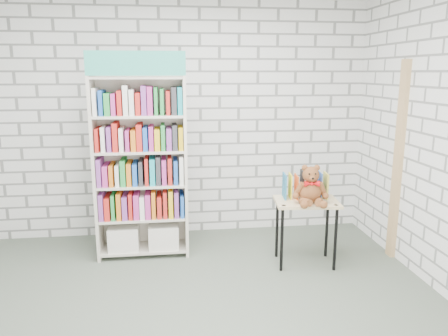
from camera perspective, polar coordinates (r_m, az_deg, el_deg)
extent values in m
plane|color=#4B5547|center=(3.81, -4.07, -18.75)|extent=(4.50, 4.50, 0.00)
cube|color=silver|center=(5.29, -5.61, 6.17)|extent=(4.50, 0.02, 2.80)
cube|color=silver|center=(1.39, 0.06, -11.84)|extent=(4.50, 0.02, 2.80)
cube|color=beige|center=(4.78, -16.36, -0.21)|extent=(0.03, 0.38, 1.94)
cube|color=beige|center=(4.72, -5.08, 0.11)|extent=(0.03, 0.38, 1.94)
cube|color=beige|center=(4.90, -10.64, 0.40)|extent=(0.97, 0.02, 1.94)
cube|color=teal|center=(4.44, -11.46, 13.27)|extent=(0.97, 0.02, 0.24)
cube|color=beige|center=(5.00, -10.33, -10.23)|extent=(0.90, 0.36, 0.03)
cube|color=beige|center=(4.87, -10.50, -6.25)|extent=(0.90, 0.36, 0.03)
cube|color=beige|center=(4.76, -10.67, -2.07)|extent=(0.90, 0.36, 0.03)
cube|color=beige|center=(4.69, -10.85, 2.26)|extent=(0.90, 0.36, 0.03)
cube|color=beige|center=(4.64, -11.03, 6.71)|extent=(0.90, 0.36, 0.03)
cube|color=beige|center=(4.62, -11.24, 11.50)|extent=(0.90, 0.36, 0.03)
cube|color=silver|center=(4.96, -12.91, -8.74)|extent=(0.32, 0.32, 0.26)
cube|color=silver|center=(4.94, -7.87, -8.64)|extent=(0.32, 0.32, 0.26)
cube|color=purple|center=(4.82, -10.57, -4.68)|extent=(0.90, 0.32, 0.26)
cube|color=#333338|center=(4.72, -10.75, -0.43)|extent=(0.90, 0.32, 0.26)
cube|color=red|center=(4.66, -10.93, 3.97)|extent=(0.90, 0.32, 0.26)
cube|color=yellow|center=(4.62, -11.11, 8.46)|extent=(0.90, 0.32, 0.26)
cube|color=#D6BA80|center=(4.56, 10.73, -4.36)|extent=(0.68, 0.51, 0.03)
cylinder|color=black|center=(4.46, 7.56, -9.30)|extent=(0.03, 0.03, 0.66)
cylinder|color=black|center=(4.78, 6.94, -7.78)|extent=(0.03, 0.03, 0.66)
cylinder|color=black|center=(4.57, 14.35, -9.03)|extent=(0.03, 0.03, 0.66)
cylinder|color=black|center=(4.88, 13.28, -7.58)|extent=(0.03, 0.03, 0.66)
cylinder|color=black|center=(4.35, 7.80, -4.89)|extent=(0.04, 0.04, 0.01)
cylinder|color=black|center=(4.46, 14.44, -4.74)|extent=(0.04, 0.04, 0.01)
cube|color=teal|center=(4.57, 7.89, -2.27)|extent=(0.03, 0.20, 0.27)
cube|color=yellow|center=(4.58, 8.65, -2.26)|extent=(0.03, 0.20, 0.27)
cube|color=#EC5419|center=(4.60, 9.41, -2.25)|extent=(0.03, 0.20, 0.27)
cube|color=black|center=(4.61, 10.17, -2.24)|extent=(0.03, 0.20, 0.27)
cube|color=white|center=(4.62, 10.92, -2.24)|extent=(0.03, 0.20, 0.27)
cube|color=red|center=(4.63, 11.67, -2.23)|extent=(0.03, 0.20, 0.27)
cube|color=#2E61AC|center=(4.65, 12.41, -2.22)|extent=(0.03, 0.20, 0.27)
cube|color=gold|center=(4.66, 13.15, -2.20)|extent=(0.03, 0.20, 0.27)
ellipsoid|color=brown|center=(4.45, 11.17, -3.05)|extent=(0.23, 0.20, 0.23)
sphere|color=brown|center=(4.40, 11.28, -0.86)|extent=(0.16, 0.16, 0.16)
sphere|color=brown|center=(4.39, 10.50, 0.02)|extent=(0.06, 0.06, 0.06)
sphere|color=brown|center=(4.42, 12.04, 0.03)|extent=(0.06, 0.06, 0.06)
sphere|color=brown|center=(4.34, 11.45, -1.34)|extent=(0.07, 0.07, 0.07)
sphere|color=black|center=(4.33, 11.11, -0.78)|extent=(0.02, 0.02, 0.02)
sphere|color=black|center=(4.34, 11.85, -0.78)|extent=(0.02, 0.02, 0.02)
sphere|color=black|center=(4.31, 11.54, -1.36)|extent=(0.02, 0.02, 0.02)
cylinder|color=brown|center=(4.40, 9.78, -2.73)|extent=(0.12, 0.10, 0.16)
cylinder|color=brown|center=(4.45, 12.70, -2.69)|extent=(0.11, 0.09, 0.16)
sphere|color=brown|center=(4.39, 9.36, -3.62)|extent=(0.07, 0.07, 0.07)
sphere|color=brown|center=(4.46, 13.12, -3.55)|extent=(0.07, 0.07, 0.07)
cylinder|color=brown|center=(4.35, 10.60, -4.37)|extent=(0.10, 0.18, 0.09)
cylinder|color=brown|center=(4.38, 12.29, -4.33)|extent=(0.14, 0.19, 0.09)
sphere|color=brown|center=(4.27, 10.44, -4.74)|extent=(0.08, 0.08, 0.08)
sphere|color=brown|center=(4.31, 12.88, -4.69)|extent=(0.08, 0.08, 0.08)
cone|color=red|center=(4.35, 10.92, -2.04)|extent=(0.07, 0.07, 0.06)
cone|color=red|center=(4.37, 11.90, -2.03)|extent=(0.07, 0.07, 0.06)
sphere|color=red|center=(4.36, 11.42, -2.04)|extent=(0.04, 0.04, 0.04)
cube|color=tan|center=(4.93, 21.77, 0.75)|extent=(0.05, 0.12, 2.10)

